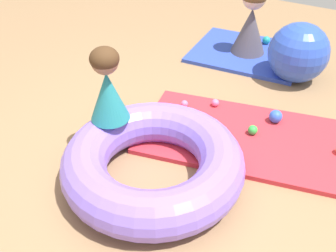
{
  "coord_description": "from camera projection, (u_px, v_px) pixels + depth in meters",
  "views": [
    {
      "loc": [
        1.2,
        -1.77,
        1.92
      ],
      "look_at": [
        0.12,
        0.05,
        0.34
      ],
      "focal_mm": 41.1,
      "sensor_mm": 36.0,
      "label": 1
    }
  ],
  "objects": [
    {
      "name": "gym_mat_far_right",
      "position": [
        247.0,
        53.0,
        4.26
      ],
      "size": [
        1.24,
        1.06,
        0.04
      ],
      "primitive_type": "cube",
      "rotation": [
        0.0,
        0.0,
        0.09
      ],
      "color": "#2D47B7",
      "rests_on": "ground"
    },
    {
      "name": "play_ball_pink_second",
      "position": [
        215.0,
        103.0,
        3.36
      ],
      "size": [
        0.07,
        0.07,
        0.07
      ],
      "primitive_type": "sphere",
      "color": "pink",
      "rests_on": "gym_mat_near_left"
    },
    {
      "name": "gym_mat_near_left",
      "position": [
        245.0,
        137.0,
        3.05
      ],
      "size": [
        1.79,
        1.24,
        0.04
      ],
      "primitive_type": "cube",
      "rotation": [
        0.0,
        0.0,
        0.22
      ],
      "color": "red",
      "rests_on": "ground"
    },
    {
      "name": "play_ball_green",
      "position": [
        253.0,
        130.0,
        3.03
      ],
      "size": [
        0.08,
        0.08,
        0.08
      ],
      "primitive_type": "sphere",
      "color": "green",
      "rests_on": "gym_mat_near_left"
    },
    {
      "name": "ground_plane",
      "position": [
        151.0,
        161.0,
        2.86
      ],
      "size": [
        8.0,
        8.0,
        0.0
      ],
      "primitive_type": "plane",
      "color": "#93704C"
    },
    {
      "name": "play_ball_teal",
      "position": [
        266.0,
        40.0,
        4.39
      ],
      "size": [
        0.09,
        0.09,
        0.09
      ],
      "primitive_type": "sphere",
      "color": "teal",
      "rests_on": "gym_mat_far_right"
    },
    {
      "name": "inflatable_cushion",
      "position": [
        153.0,
        162.0,
        2.61
      ],
      "size": [
        1.25,
        1.25,
        0.31
      ],
      "primitive_type": "torus",
      "color": "#8466E0",
      "rests_on": "ground"
    },
    {
      "name": "child_in_teal",
      "position": [
        107.0,
        86.0,
        2.61
      ],
      "size": [
        0.28,
        0.28,
        0.55
      ],
      "rotation": [
        0.0,
        0.0,
        6.28
      ],
      "color": "teal",
      "rests_on": "inflatable_cushion"
    },
    {
      "name": "play_ball_red",
      "position": [
        285.0,
        67.0,
        3.86
      ],
      "size": [
        0.09,
        0.09,
        0.09
      ],
      "primitive_type": "sphere",
      "color": "red",
      "rests_on": "gym_mat_far_right"
    },
    {
      "name": "exercise_ball_large",
      "position": [
        298.0,
        53.0,
        3.67
      ],
      "size": [
        0.58,
        0.58,
        0.58
      ],
      "primitive_type": "sphere",
      "color": "blue",
      "rests_on": "ground"
    },
    {
      "name": "play_ball_blue",
      "position": [
        276.0,
        116.0,
        3.16
      ],
      "size": [
        0.11,
        0.11,
        0.11
      ],
      "primitive_type": "sphere",
      "color": "blue",
      "rests_on": "gym_mat_near_left"
    },
    {
      "name": "play_ball_pink",
      "position": [
        184.0,
        104.0,
        3.35
      ],
      "size": [
        0.06,
        0.06,
        0.06
      ],
      "primitive_type": "sphere",
      "color": "pink",
      "rests_on": "gym_mat_near_left"
    },
    {
      "name": "play_ball_orange",
      "position": [
        186.0,
        130.0,
        3.01
      ],
      "size": [
        0.1,
        0.1,
        0.1
      ],
      "primitive_type": "sphere",
      "color": "orange",
      "rests_on": "gym_mat_near_left"
    },
    {
      "name": "adult_seated",
      "position": [
        251.0,
        21.0,
        4.04
      ],
      "size": [
        0.51,
        0.51,
        0.72
      ],
      "rotation": [
        0.0,
        0.0,
        5.27
      ],
      "color": "#4C4751",
      "rests_on": "gym_mat_far_right"
    }
  ]
}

